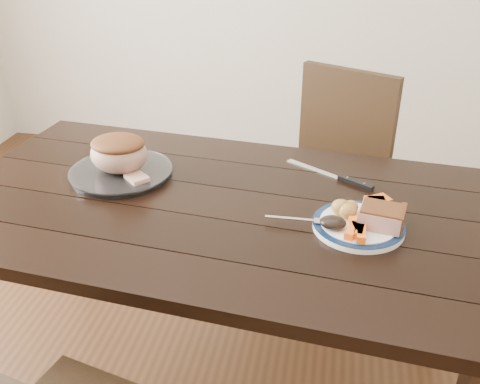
% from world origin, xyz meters
% --- Properties ---
extents(ground, '(4.00, 4.00, 0.00)m').
position_xyz_m(ground, '(0.00, 0.00, 0.00)').
color(ground, '#472B16').
rests_on(ground, ground).
extents(dining_table, '(1.68, 1.04, 0.75)m').
position_xyz_m(dining_table, '(-0.00, 0.00, 0.66)').
color(dining_table, black).
rests_on(dining_table, ground).
extents(chair_far, '(0.56, 0.57, 0.93)m').
position_xyz_m(chair_far, '(0.33, 0.73, 0.52)').
color(chair_far, black).
rests_on(chair_far, ground).
extents(dinner_plate, '(0.25, 0.25, 0.02)m').
position_xyz_m(dinner_plate, '(0.41, -0.07, 0.76)').
color(dinner_plate, white).
rests_on(dinner_plate, dining_table).
extents(plate_rim, '(0.25, 0.25, 0.02)m').
position_xyz_m(plate_rim, '(0.41, -0.07, 0.77)').
color(plate_rim, '#0B1D39').
rests_on(plate_rim, dinner_plate).
extents(serving_platter, '(0.32, 0.32, 0.02)m').
position_xyz_m(serving_platter, '(-0.33, 0.11, 0.76)').
color(serving_platter, white).
rests_on(serving_platter, dining_table).
extents(pork_slice, '(0.12, 0.10, 0.05)m').
position_xyz_m(pork_slice, '(0.47, -0.07, 0.79)').
color(pork_slice, tan).
rests_on(pork_slice, dinner_plate).
extents(roasted_potatoes, '(0.07, 0.07, 0.04)m').
position_xyz_m(roasted_potatoes, '(0.38, -0.04, 0.79)').
color(roasted_potatoes, gold).
rests_on(roasted_potatoes, dinner_plate).
extents(carrot_batons, '(0.05, 0.11, 0.02)m').
position_xyz_m(carrot_batons, '(0.41, -0.13, 0.78)').
color(carrot_batons, orange).
rests_on(carrot_batons, dinner_plate).
extents(pumpkin_wedges, '(0.08, 0.07, 0.04)m').
position_xyz_m(pumpkin_wedges, '(0.46, -0.00, 0.79)').
color(pumpkin_wedges, orange).
rests_on(pumpkin_wedges, dinner_plate).
extents(dark_mushroom, '(0.07, 0.05, 0.03)m').
position_xyz_m(dark_mushroom, '(0.35, -0.11, 0.79)').
color(dark_mushroom, black).
rests_on(dark_mushroom, dinner_plate).
extents(fork, '(0.18, 0.03, 0.00)m').
position_xyz_m(fork, '(0.27, -0.09, 0.77)').
color(fork, silver).
rests_on(fork, dinner_plate).
extents(roast_joint, '(0.18, 0.16, 0.12)m').
position_xyz_m(roast_joint, '(-0.33, 0.11, 0.83)').
color(roast_joint, tan).
rests_on(roast_joint, serving_platter).
extents(cut_slice, '(0.09, 0.09, 0.02)m').
position_xyz_m(cut_slice, '(-0.26, 0.05, 0.78)').
color(cut_slice, tan).
rests_on(cut_slice, serving_platter).
extents(carving_knife, '(0.28, 0.18, 0.01)m').
position_xyz_m(carving_knife, '(0.37, 0.20, 0.76)').
color(carving_knife, silver).
rests_on(carving_knife, dining_table).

